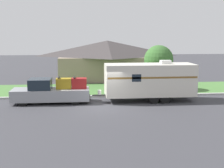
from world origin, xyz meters
TOP-DOWN VIEW (x-y plane):
  - ground_plane at (0.00, 0.00)m, footprint 120.00×120.00m
  - curb_strip at (0.00, 3.75)m, footprint 80.00×0.30m
  - lawn_strip at (0.00, 7.40)m, footprint 80.00×7.00m
  - house_across_street at (1.35, 14.86)m, footprint 12.12×8.00m
  - pickup_truck at (-4.12, 1.83)m, footprint 6.00×2.06m
  - travel_trailer at (3.60, 1.83)m, footprint 8.08×2.47m
  - mailbox at (-1.61, 4.51)m, footprint 0.48×0.20m
  - tree_in_yard at (5.59, 6.94)m, footprint 2.78×2.78m

SIDE VIEW (x-z plane):
  - ground_plane at x=0.00m, z-range 0.00..0.00m
  - lawn_strip at x=0.00m, z-range 0.00..0.03m
  - curb_strip at x=0.00m, z-range 0.00..0.14m
  - pickup_truck at x=-4.12m, z-range -0.14..1.88m
  - mailbox at x=-1.61m, z-range 0.35..1.66m
  - travel_trailer at x=3.60m, z-range 0.08..3.31m
  - house_across_street at x=1.35m, z-range 0.08..4.63m
  - tree_in_yard at x=5.59m, z-range 0.73..4.99m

